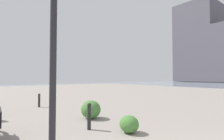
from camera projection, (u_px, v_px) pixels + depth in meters
building_annex at (200, 44)px, 69.59m from camera, size 14.04×15.70×29.22m
lamppost at (53, 33)px, 3.78m from camera, size 0.98×0.28×3.91m
bollard_near at (89, 116)px, 5.76m from camera, size 0.13×0.13×0.85m
bollard_mid at (39, 100)px, 10.03m from camera, size 0.13×0.13×0.76m
shrub_low at (129, 124)px, 5.42m from camera, size 0.62×0.55×0.52m
shrub_round at (91, 109)px, 7.30m from camera, size 0.86×0.77×0.73m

